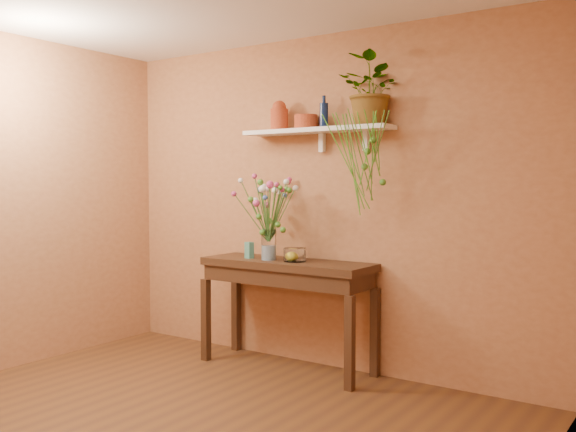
{
  "coord_description": "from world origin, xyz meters",
  "views": [
    {
      "loc": [
        2.73,
        -2.43,
        1.5
      ],
      "look_at": [
        0.0,
        1.55,
        1.25
      ],
      "focal_mm": 39.53,
      "sensor_mm": 36.0,
      "label": 1
    }
  ],
  "objects_px": {
    "sideboard": "(287,276)",
    "blue_bottle": "(324,115)",
    "terracotta_jug": "(279,116)",
    "spider_plant": "(373,90)",
    "glass_vase": "(269,247)",
    "glass_bowl": "(295,255)",
    "bouquet": "(269,199)"
  },
  "relations": [
    {
      "from": "terracotta_jug",
      "to": "blue_bottle",
      "type": "bearing_deg",
      "value": 3.02
    },
    {
      "from": "sideboard",
      "to": "glass_vase",
      "type": "xyz_separation_m",
      "value": [
        -0.14,
        -0.06,
        0.23
      ]
    },
    {
      "from": "spider_plant",
      "to": "glass_vase",
      "type": "xyz_separation_m",
      "value": [
        -0.83,
        -0.2,
        -1.21
      ]
    },
    {
      "from": "sideboard",
      "to": "blue_bottle",
      "type": "height_order",
      "value": "blue_bottle"
    },
    {
      "from": "sideboard",
      "to": "spider_plant",
      "type": "xyz_separation_m",
      "value": [
        0.69,
        0.14,
        1.45
      ]
    },
    {
      "from": "terracotta_jug",
      "to": "spider_plant",
      "type": "xyz_separation_m",
      "value": [
        0.85,
        0.01,
        0.14
      ]
    },
    {
      "from": "glass_vase",
      "to": "glass_bowl",
      "type": "distance_m",
      "value": 0.24
    },
    {
      "from": "spider_plant",
      "to": "glass_vase",
      "type": "distance_m",
      "value": 1.48
    },
    {
      "from": "glass_bowl",
      "to": "terracotta_jug",
      "type": "bearing_deg",
      "value": 149.64
    },
    {
      "from": "blue_bottle",
      "to": "bouquet",
      "type": "distance_m",
      "value": 0.8
    },
    {
      "from": "sideboard",
      "to": "blue_bottle",
      "type": "relative_size",
      "value": 5.67
    },
    {
      "from": "blue_bottle",
      "to": "bouquet",
      "type": "xyz_separation_m",
      "value": [
        -0.4,
        -0.19,
        -0.67
      ]
    },
    {
      "from": "blue_bottle",
      "to": "glass_bowl",
      "type": "xyz_separation_m",
      "value": [
        -0.16,
        -0.17,
        -1.11
      ]
    },
    {
      "from": "glass_vase",
      "to": "bouquet",
      "type": "height_order",
      "value": "bouquet"
    },
    {
      "from": "glass_vase",
      "to": "bouquet",
      "type": "bearing_deg",
      "value": 117.26
    },
    {
      "from": "terracotta_jug",
      "to": "spider_plant",
      "type": "bearing_deg",
      "value": 0.79
    },
    {
      "from": "glass_bowl",
      "to": "glass_vase",
      "type": "bearing_deg",
      "value": -171.88
    },
    {
      "from": "spider_plant",
      "to": "bouquet",
      "type": "distance_m",
      "value": 1.19
    },
    {
      "from": "spider_plant",
      "to": "bouquet",
      "type": "height_order",
      "value": "spider_plant"
    },
    {
      "from": "glass_vase",
      "to": "sideboard",
      "type": "bearing_deg",
      "value": 22.95
    },
    {
      "from": "blue_bottle",
      "to": "glass_vase",
      "type": "xyz_separation_m",
      "value": [
        -0.39,
        -0.21,
        -1.06
      ]
    },
    {
      "from": "blue_bottle",
      "to": "spider_plant",
      "type": "bearing_deg",
      "value": -1.35
    },
    {
      "from": "blue_bottle",
      "to": "bouquet",
      "type": "height_order",
      "value": "blue_bottle"
    },
    {
      "from": "blue_bottle",
      "to": "sideboard",
      "type": "bearing_deg",
      "value": -150.03
    },
    {
      "from": "bouquet",
      "to": "glass_bowl",
      "type": "height_order",
      "value": "bouquet"
    },
    {
      "from": "bouquet",
      "to": "sideboard",
      "type": "bearing_deg",
      "value": 15.62
    },
    {
      "from": "glass_vase",
      "to": "glass_bowl",
      "type": "bearing_deg",
      "value": 8.12
    },
    {
      "from": "sideboard",
      "to": "spider_plant",
      "type": "distance_m",
      "value": 1.61
    },
    {
      "from": "glass_vase",
      "to": "glass_bowl",
      "type": "height_order",
      "value": "glass_vase"
    },
    {
      "from": "spider_plant",
      "to": "sideboard",
      "type": "bearing_deg",
      "value": -168.73
    },
    {
      "from": "blue_bottle",
      "to": "glass_vase",
      "type": "height_order",
      "value": "blue_bottle"
    },
    {
      "from": "terracotta_jug",
      "to": "glass_bowl",
      "type": "bearing_deg",
      "value": -30.36
    }
  ]
}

